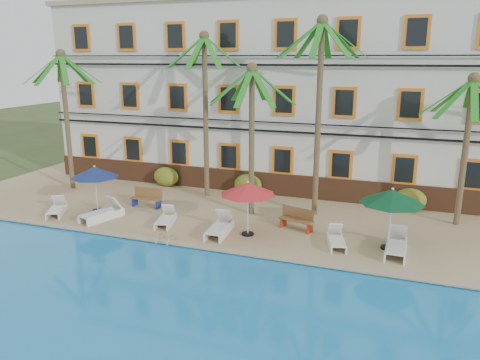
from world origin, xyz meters
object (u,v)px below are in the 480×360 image
at_px(bench_left, 147,197).
at_px(umbrella_green, 392,197).
at_px(palm_a, 65,101).
at_px(pool_ladder, 166,243).
at_px(umbrella_red, 248,189).
at_px(palm_e, 468,128).
at_px(lounger_f, 396,245).
at_px(umbrella_blue, 95,172).
at_px(lounger_b, 102,212).
at_px(palm_c, 252,119).
at_px(palm_d, 319,93).
at_px(bench_right, 297,219).
at_px(lounger_c, 166,219).
at_px(lounger_d, 220,227).
at_px(palm_b, 205,94).
at_px(lounger_a, 57,209).
at_px(lounger_e, 336,240).

bearing_deg(bench_left, umbrella_green, -7.33).
distance_m(palm_a, pool_ladder, 11.50).
bearing_deg(umbrella_green, umbrella_red, -175.33).
height_order(palm_e, lounger_f, palm_e).
height_order(umbrella_blue, lounger_b, umbrella_blue).
bearing_deg(palm_c, bench_left, -172.24).
relative_size(palm_d, lounger_b, 4.07).
xyz_separation_m(lounger_b, bench_right, (8.60, 1.75, 0.15)).
bearing_deg(umbrella_green, palm_d, 138.42).
relative_size(lounger_c, bench_left, 1.18).
height_order(umbrella_blue, umbrella_green, umbrella_green).
xyz_separation_m(umbrella_blue, umbrella_red, (7.74, -0.47, 0.06)).
height_order(lounger_d, bench_left, lounger_d).
xyz_separation_m(palm_c, lounger_d, (-0.39, -2.94, -4.16)).
xyz_separation_m(palm_b, umbrella_blue, (-3.86, -4.16, -3.42)).
height_order(palm_c, umbrella_blue, palm_c).
relative_size(palm_a, lounger_d, 3.72).
bearing_deg(lounger_a, umbrella_green, 3.85).
height_order(palm_b, lounger_a, palm_b).
height_order(umbrella_green, bench_left, umbrella_green).
xyz_separation_m(umbrella_red, lounger_f, (5.83, 0.11, -1.65)).
relative_size(palm_e, lounger_d, 3.22).
bearing_deg(umbrella_red, umbrella_green, 4.67).
bearing_deg(palm_b, lounger_d, -60.94).
bearing_deg(bench_right, palm_d, 81.69).
bearing_deg(umbrella_blue, bench_right, 5.27).
relative_size(lounger_a, lounger_e, 1.02).
distance_m(palm_c, lounger_b, 7.97).
bearing_deg(palm_b, bench_left, -126.57).
xyz_separation_m(umbrella_blue, bench_right, (9.51, 0.88, -1.44)).
relative_size(palm_e, lounger_a, 3.63).
bearing_deg(bench_left, lounger_a, -143.90).
bearing_deg(lounger_e, palm_e, 42.70).
bearing_deg(lounger_b, lounger_c, 6.85).
bearing_deg(palm_a, lounger_d, -19.94).
relative_size(lounger_e, bench_left, 1.16).
xyz_separation_m(palm_d, umbrella_red, (-2.09, -3.51, -3.64)).
height_order(lounger_b, lounger_f, lounger_b).
distance_m(bench_right, pool_ladder, 5.62).
distance_m(lounger_b, lounger_f, 12.67).
relative_size(umbrella_blue, bench_left, 1.48).
bearing_deg(palm_c, lounger_a, -159.64).
relative_size(palm_a, pool_ladder, 10.15).
bearing_deg(palm_d, palm_e, 7.45).
relative_size(palm_b, lounger_c, 4.72).
relative_size(palm_c, palm_d, 0.78).
bearing_deg(bench_left, lounger_f, -8.79).
distance_m(palm_a, palm_b, 7.84).
height_order(umbrella_red, lounger_d, umbrella_red).
bearing_deg(umbrella_blue, palm_b, 47.11).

